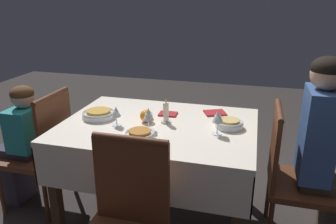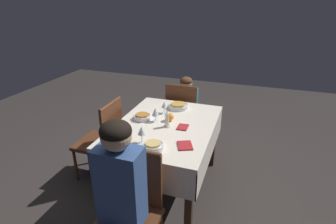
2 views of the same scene
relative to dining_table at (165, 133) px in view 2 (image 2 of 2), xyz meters
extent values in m
plane|color=#332D2B|center=(0.00, 0.00, -0.65)|extent=(8.00, 8.00, 0.00)
cube|color=silver|center=(0.00, 0.00, 0.08)|extent=(1.27, 0.94, 0.04)
cube|color=silver|center=(0.00, 0.46, -0.06)|extent=(1.27, 0.01, 0.25)
cube|color=silver|center=(0.00, -0.46, -0.06)|extent=(1.27, 0.01, 0.25)
cube|color=silver|center=(0.63, 0.00, -0.06)|extent=(0.01, 0.94, 0.25)
cube|color=silver|center=(-0.63, 0.00, -0.06)|extent=(0.01, 0.94, 0.25)
cube|color=#3D2616|center=(0.56, 0.40, -0.29)|extent=(0.06, 0.06, 0.72)
cube|color=#3D2616|center=(-0.56, 0.40, -0.29)|extent=(0.06, 0.06, 0.72)
cube|color=#3D2616|center=(0.56, -0.40, -0.29)|extent=(0.06, 0.06, 0.72)
cube|color=#3D2616|center=(-0.56, -0.40, -0.29)|extent=(0.06, 0.06, 0.72)
cube|color=#562D19|center=(0.95, 0.04, -0.24)|extent=(0.43, 0.43, 0.04)
cube|color=#562D19|center=(0.75, 0.04, 0.01)|extent=(0.03, 0.40, 0.47)
cylinder|color=#562D19|center=(0.75, 0.04, 0.25)|extent=(0.04, 0.39, 0.04)
cylinder|color=#562D19|center=(0.76, -0.15, -0.46)|extent=(0.03, 0.03, 0.39)
cube|color=#562D19|center=(-0.95, -0.06, -0.24)|extent=(0.43, 0.43, 0.04)
cube|color=#562D19|center=(-0.75, -0.06, 0.01)|extent=(0.03, 0.40, 0.47)
cylinder|color=#562D19|center=(-0.75, -0.06, 0.25)|extent=(0.04, 0.39, 0.04)
cylinder|color=#562D19|center=(-1.14, 0.13, -0.46)|extent=(0.03, 0.03, 0.39)
cylinder|color=#562D19|center=(-1.14, -0.25, -0.46)|extent=(0.03, 0.03, 0.39)
cylinder|color=#562D19|center=(-0.76, 0.13, -0.46)|extent=(0.03, 0.03, 0.39)
cylinder|color=#562D19|center=(-0.76, -0.25, -0.46)|extent=(0.03, 0.03, 0.39)
cube|color=#562D19|center=(0.03, -0.78, -0.24)|extent=(0.43, 0.43, 0.04)
cube|color=#562D19|center=(0.03, -0.58, 0.01)|extent=(0.40, 0.03, 0.47)
cylinder|color=#562D19|center=(0.03, -0.58, 0.25)|extent=(0.39, 0.04, 0.04)
cylinder|color=#562D19|center=(-0.16, -0.97, -0.46)|extent=(0.03, 0.03, 0.39)
cylinder|color=#562D19|center=(0.22, -0.97, -0.46)|extent=(0.03, 0.03, 0.39)
cylinder|color=#562D19|center=(-0.16, -0.59, -0.46)|extent=(0.03, 0.03, 0.39)
cylinder|color=#562D19|center=(0.22, -0.59, -0.46)|extent=(0.03, 0.03, 0.39)
cube|color=#38568E|center=(0.98, 0.04, 0.12)|extent=(0.18, 0.30, 0.56)
sphere|color=#D6A884|center=(0.98, 0.04, 0.49)|extent=(0.19, 0.19, 0.19)
ellipsoid|color=black|center=(0.98, 0.04, 0.52)|extent=(0.19, 0.19, 0.13)
cube|color=#383342|center=(-1.15, -0.06, -0.44)|extent=(0.14, 0.22, 0.43)
cube|color=#383342|center=(-1.07, -0.06, -0.19)|extent=(0.31, 0.24, 0.06)
cube|color=teal|center=(-0.98, -0.06, -0.01)|extent=(0.18, 0.30, 0.31)
sphere|color=beige|center=(-0.98, -0.06, 0.22)|extent=(0.16, 0.16, 0.16)
ellipsoid|color=brown|center=(-0.98, -0.06, 0.25)|extent=(0.16, 0.16, 0.11)
cylinder|color=silver|center=(0.46, 0.05, 0.12)|extent=(0.18, 0.18, 0.04)
torus|color=silver|center=(0.46, 0.05, 0.14)|extent=(0.17, 0.17, 0.01)
cylinder|color=tan|center=(0.46, 0.05, 0.15)|extent=(0.13, 0.13, 0.02)
cylinder|color=white|center=(0.40, -0.07, 0.10)|extent=(0.06, 0.06, 0.00)
cylinder|color=white|center=(0.40, -0.07, 0.14)|extent=(0.01, 0.01, 0.08)
cone|color=white|center=(0.40, -0.07, 0.22)|extent=(0.07, 0.07, 0.07)
cylinder|color=white|center=(0.40, -0.07, 0.20)|extent=(0.04, 0.04, 0.03)
cylinder|color=silver|center=(-0.43, 0.00, 0.12)|extent=(0.23, 0.23, 0.04)
torus|color=silver|center=(-0.43, 0.00, 0.14)|extent=(0.22, 0.22, 0.01)
cylinder|color=gold|center=(-0.43, 0.00, 0.15)|extent=(0.16, 0.16, 0.02)
cylinder|color=white|center=(-0.25, -0.10, 0.10)|extent=(0.06, 0.06, 0.00)
cylinder|color=white|center=(-0.25, -0.10, 0.14)|extent=(0.01, 0.01, 0.06)
cone|color=white|center=(-0.25, -0.10, 0.20)|extent=(0.06, 0.06, 0.07)
cylinder|color=white|center=(-0.25, -0.10, 0.19)|extent=(0.04, 0.04, 0.03)
cylinder|color=silver|center=(-0.03, -0.26, 0.12)|extent=(0.18, 0.18, 0.04)
torus|color=silver|center=(-0.03, -0.26, 0.14)|extent=(0.18, 0.18, 0.01)
cylinder|color=#B2702D|center=(-0.03, -0.26, 0.15)|extent=(0.13, 0.13, 0.02)
cylinder|color=white|center=(-0.03, -0.11, 0.10)|extent=(0.07, 0.07, 0.00)
cylinder|color=white|center=(-0.03, -0.11, 0.14)|extent=(0.01, 0.01, 0.06)
cone|color=white|center=(-0.03, -0.11, 0.21)|extent=(0.07, 0.07, 0.08)
cylinder|color=white|center=(-0.03, -0.11, 0.19)|extent=(0.04, 0.04, 0.04)
cylinder|color=beige|center=(0.04, 0.03, 0.11)|extent=(0.07, 0.07, 0.01)
cylinder|color=white|center=(0.04, 0.03, 0.18)|extent=(0.04, 0.04, 0.13)
ellipsoid|color=#F9C64C|center=(0.04, 0.03, 0.25)|extent=(0.01, 0.01, 0.03)
sphere|color=orange|center=(-0.09, 0.01, 0.14)|extent=(0.08, 0.08, 0.08)
cube|color=#AD2328|center=(0.02, 0.18, 0.11)|extent=(0.13, 0.10, 0.01)
cube|color=#AD2328|center=(0.34, 0.29, 0.11)|extent=(0.18, 0.17, 0.01)
camera|label=1|loc=(0.58, -1.92, 0.91)|focal=35.00mm
camera|label=2|loc=(2.17, 0.76, 1.24)|focal=28.00mm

